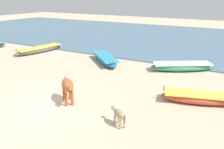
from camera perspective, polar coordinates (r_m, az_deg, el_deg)
The scene contains 8 objects.
ground at distance 11.11m, azimuth -14.79°, elevation -6.72°, with size 80.00×80.00×0.00m, color beige.
sea_water at distance 27.00m, azimuth 14.62°, elevation 7.44°, with size 60.00×20.00×0.08m, color slate.
fishing_boat_0 at distance 17.32m, azimuth -1.48°, elevation 3.41°, with size 3.60×3.39×0.66m.
fishing_boat_1 at distance 15.99m, azimuth 14.95°, elevation 1.69°, with size 3.72×2.96×0.69m.
fishing_boat_4 at distance 21.09m, azimuth -15.49°, elevation 5.27°, with size 1.41×4.36×0.63m.
fishing_boat_5 at distance 11.54m, azimuth 18.23°, elevation -4.80°, with size 3.23×1.79×0.64m.
cow_adult_rust at distance 10.94m, azimuth -9.60°, elevation -2.56°, with size 1.36×1.26×1.03m.
calf_far_dun at distance 9.09m, azimuth 1.53°, elevation -8.62°, with size 0.88×0.64×0.62m.
Camera 1 is at (7.45, -6.96, 4.42)m, focal length 42.11 mm.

